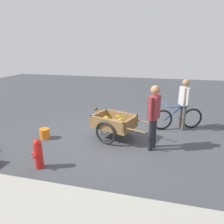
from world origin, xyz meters
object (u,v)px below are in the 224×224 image
(bicycle, at_px, (177,118))
(cyclist_person, at_px, (184,100))
(vendor_person, at_px, (154,112))
(dog, at_px, (100,112))
(fruit_cart, at_px, (114,124))
(plastic_bucket, at_px, (45,134))
(fire_hydrant, at_px, (38,154))

(bicycle, xyz_separation_m, cyclist_person, (-0.14, -0.06, 0.60))
(vendor_person, relative_size, dog, 3.08)
(fruit_cart, distance_m, plastic_bucket, 2.00)
(bicycle, relative_size, fire_hydrant, 2.34)
(cyclist_person, relative_size, dog, 2.98)
(fruit_cart, relative_size, vendor_person, 1.10)
(fruit_cart, height_order, vendor_person, vendor_person)
(dog, xyz_separation_m, fire_hydrant, (0.35, 3.28, 0.06))
(bicycle, relative_size, cyclist_person, 0.98)
(vendor_person, relative_size, plastic_bucket, 5.66)
(fruit_cart, bearing_deg, cyclist_person, -148.00)
(dog, bearing_deg, fire_hydrant, 83.85)
(dog, bearing_deg, fruit_cart, 121.15)
(dog, bearing_deg, bicycle, 173.58)
(vendor_person, distance_m, dog, 2.77)
(vendor_person, relative_size, fire_hydrant, 2.46)
(fruit_cart, distance_m, bicycle, 2.13)
(fruit_cart, height_order, dog, fruit_cart)
(vendor_person, bearing_deg, cyclist_person, -118.13)
(dog, bearing_deg, cyclist_person, 175.03)
(vendor_person, relative_size, cyclist_person, 1.03)
(bicycle, bearing_deg, fire_hydrant, 44.64)
(fruit_cart, xyz_separation_m, plastic_bucket, (1.92, 0.49, -0.29))
(fruit_cart, distance_m, vendor_person, 1.28)
(plastic_bucket, bearing_deg, dog, -118.29)
(fire_hydrant, distance_m, plastic_bucket, 1.52)
(bicycle, bearing_deg, vendor_person, 65.23)
(cyclist_person, height_order, dog, cyclist_person)
(fire_hydrant, bearing_deg, bicycle, -135.36)
(vendor_person, bearing_deg, fruit_cart, -18.92)
(vendor_person, height_order, bicycle, vendor_person)
(vendor_person, distance_m, plastic_bucket, 3.12)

